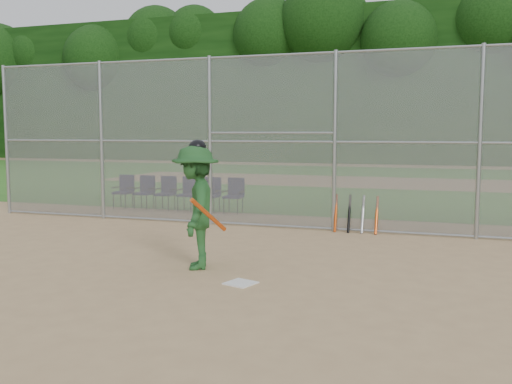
% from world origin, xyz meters
% --- Properties ---
extents(ground, '(100.00, 100.00, 0.00)m').
position_xyz_m(ground, '(0.00, 0.00, 0.00)').
color(ground, tan).
rests_on(ground, ground).
extents(grass_strip, '(100.00, 100.00, 0.00)m').
position_xyz_m(grass_strip, '(0.00, 18.00, 0.01)').
color(grass_strip, '#316E21').
rests_on(grass_strip, ground).
extents(dirt_patch_far, '(24.00, 24.00, 0.00)m').
position_xyz_m(dirt_patch_far, '(0.00, 18.00, 0.01)').
color(dirt_patch_far, tan).
rests_on(dirt_patch_far, ground).
extents(backstop_fence, '(16.09, 0.09, 4.00)m').
position_xyz_m(backstop_fence, '(0.00, 5.00, 2.07)').
color(backstop_fence, gray).
rests_on(backstop_fence, ground).
extents(treeline, '(81.00, 60.00, 11.00)m').
position_xyz_m(treeline, '(0.00, 20.00, 5.50)').
color(treeline, black).
rests_on(treeline, ground).
extents(home_plate, '(0.50, 0.50, 0.02)m').
position_xyz_m(home_plate, '(0.56, 0.12, 0.01)').
color(home_plate, white).
rests_on(home_plate, ground).
extents(batter_at_plate, '(1.17, 1.48, 2.10)m').
position_xyz_m(batter_at_plate, '(-0.47, 0.82, 1.02)').
color(batter_at_plate, '#215324').
rests_on(batter_at_plate, ground).
extents(spare_bats, '(0.96, 0.36, 0.84)m').
position_xyz_m(spare_bats, '(1.50, 4.97, 0.41)').
color(spare_bats, '#D84C14').
rests_on(spare_bats, ground).
extents(chair_0, '(0.54, 0.52, 0.96)m').
position_xyz_m(chair_0, '(-5.61, 6.94, 0.48)').
color(chair_0, '#12103C').
rests_on(chair_0, ground).
extents(chair_1, '(0.54, 0.52, 0.96)m').
position_xyz_m(chair_1, '(-4.92, 6.94, 0.48)').
color(chair_1, '#12103C').
rests_on(chair_1, ground).
extents(chair_2, '(0.54, 0.52, 0.96)m').
position_xyz_m(chair_2, '(-4.23, 6.94, 0.48)').
color(chair_2, '#12103C').
rests_on(chair_2, ground).
extents(chair_3, '(0.54, 0.52, 0.96)m').
position_xyz_m(chair_3, '(-3.54, 6.94, 0.48)').
color(chair_3, '#12103C').
rests_on(chair_3, ground).
extents(chair_4, '(0.54, 0.52, 0.96)m').
position_xyz_m(chair_4, '(-2.84, 6.94, 0.48)').
color(chair_4, '#12103C').
rests_on(chair_4, ground).
extents(chair_5, '(0.54, 0.52, 0.96)m').
position_xyz_m(chair_5, '(-2.15, 6.94, 0.48)').
color(chair_5, '#12103C').
rests_on(chair_5, ground).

